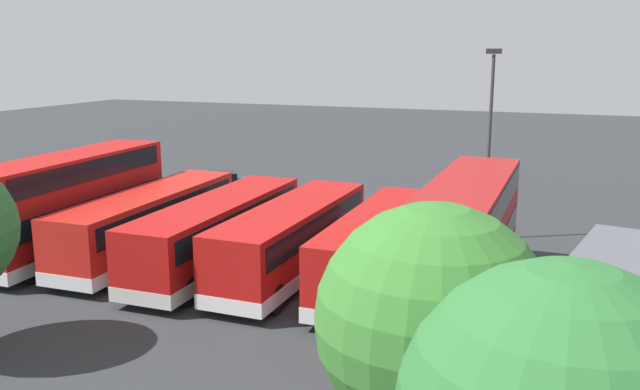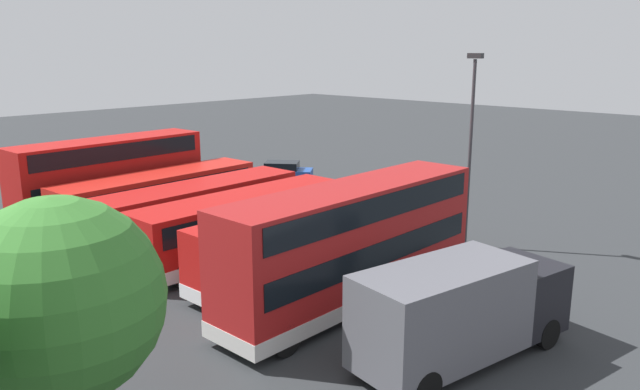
% 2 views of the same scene
% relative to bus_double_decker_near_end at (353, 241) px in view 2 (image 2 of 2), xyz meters
% --- Properties ---
extents(ground_plane, '(140.00, 140.00, 0.00)m').
position_rel_bus_double_decker_near_end_xyz_m(ground_plane, '(8.80, -10.13, -2.45)').
color(ground_plane, '#2D3033').
extents(bus_double_decker_near_end, '(2.62, 12.00, 4.55)m').
position_rel_bus_double_decker_near_end_xyz_m(bus_double_decker_near_end, '(0.00, 0.00, 0.00)').
color(bus_double_decker_near_end, '#A51919').
rests_on(bus_double_decker_near_end, ground).
extents(bus_single_deck_second, '(2.72, 10.46, 2.95)m').
position_rel_bus_double_decker_near_end_xyz_m(bus_single_deck_second, '(3.31, -0.60, -0.83)').
color(bus_single_deck_second, '#B71411').
rests_on(bus_single_deck_second, ground).
extents(bus_single_deck_third, '(2.66, 10.95, 2.95)m').
position_rel_bus_double_decker_near_end_xyz_m(bus_single_deck_third, '(7.06, -0.62, -0.83)').
color(bus_single_deck_third, '#B71411').
rests_on(bus_single_deck_third, ground).
extents(bus_single_deck_fourth, '(2.74, 11.45, 2.95)m').
position_rel_bus_double_decker_near_end_xyz_m(bus_single_deck_fourth, '(10.40, -0.39, -0.83)').
color(bus_single_deck_fourth, '#B71411').
rests_on(bus_single_deck_fourth, ground).
extents(bus_single_deck_fifth, '(2.92, 11.44, 2.95)m').
position_rel_bus_double_decker_near_end_xyz_m(bus_single_deck_fifth, '(14.12, -0.69, -0.83)').
color(bus_single_deck_fifth, red).
rests_on(bus_single_deck_fifth, ground).
extents(bus_double_decker_sixth, '(2.91, 10.85, 4.55)m').
position_rel_bus_double_decker_near_end_xyz_m(bus_double_decker_sixth, '(17.57, 0.20, -0.00)').
color(bus_double_decker_sixth, '#B71411').
rests_on(bus_double_decker_sixth, ground).
extents(box_truck_blue, '(3.85, 7.83, 3.20)m').
position_rel_bus_double_decker_near_end_xyz_m(box_truck_blue, '(-5.23, 1.13, -0.74)').
color(box_truck_blue, '#595960').
rests_on(box_truck_blue, ground).
extents(car_hatchback_silver, '(4.23, 3.82, 1.43)m').
position_rel_bus_double_decker_near_end_xyz_m(car_hatchback_silver, '(17.87, -13.46, -1.75)').
color(car_hatchback_silver, '#1E479E').
rests_on(car_hatchback_silver, ground).
extents(lamp_post_tall, '(0.70, 0.30, 9.19)m').
position_rel_bus_double_decker_near_end_xyz_m(lamp_post_tall, '(0.44, -9.02, 2.84)').
color(lamp_post_tall, '#38383D').
rests_on(lamp_post_tall, ground).
extents(waste_bin_yellow, '(0.60, 0.60, 0.95)m').
position_rel_bus_double_decker_near_end_xyz_m(waste_bin_yellow, '(6.26, -13.01, -1.98)').
color(waste_bin_yellow, '#197F33').
rests_on(waste_bin_yellow, ground).
extents(tree_rightmost, '(4.62, 4.62, 6.34)m').
position_rel_bus_double_decker_near_end_xyz_m(tree_rightmost, '(-1.21, 11.42, 1.57)').
color(tree_rightmost, '#4C3823').
rests_on(tree_rightmost, ground).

